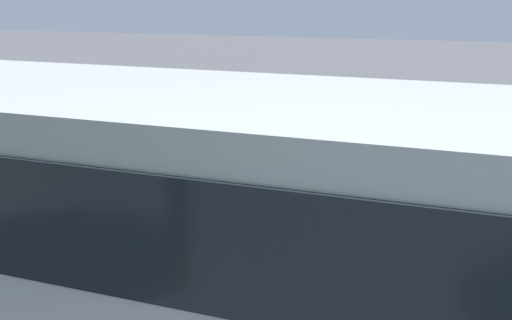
{
  "coord_description": "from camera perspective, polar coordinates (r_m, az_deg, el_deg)",
  "views": [
    {
      "loc": [
        -2.04,
        9.59,
        4.1
      ],
      "look_at": [
        0.69,
        0.42,
        1.1
      ],
      "focal_mm": 38.05,
      "sensor_mm": 36.0,
      "label": 1
    }
  ],
  "objects": [
    {
      "name": "stunt_motorcycle",
      "position": [
        13.11,
        -4.48,
        1.94
      ],
      "size": [
        1.99,
        0.87,
        1.23
      ],
      "color": "black",
      "rests_on": "ground_plane"
    },
    {
      "name": "bay_line_c",
      "position": [
        12.86,
        -3.72,
        -1.19
      ],
      "size": [
        0.21,
        4.53,
        0.01
      ],
      "color": "white",
      "rests_on": "ground_plane"
    },
    {
      "name": "bay_line_a",
      "position": [
        12.17,
        20.03,
        -3.36
      ],
      "size": [
        0.22,
        4.96,
        0.01
      ],
      "color": "white",
      "rests_on": "ground_plane"
    },
    {
      "name": "parked_motorcycle_blue",
      "position": [
        7.64,
        -2.21,
        -10.86
      ],
      "size": [
        2.04,
        0.65,
        0.99
      ],
      "color": "black",
      "rests_on": "ground_plane"
    },
    {
      "name": "ground_plane",
      "position": [
        10.63,
        4.24,
        -5.34
      ],
      "size": [
        80.0,
        80.0,
        0.0
      ],
      "primitive_type": "plane",
      "color": "#4C4C51"
    },
    {
      "name": "bay_line_b",
      "position": [
        12.25,
        7.81,
        -2.3
      ],
      "size": [
        0.19,
        3.84,
        0.01
      ],
      "color": "white",
      "rests_on": "ground_plane"
    },
    {
      "name": "parked_motorcycle_dark",
      "position": [
        8.74,
        -14.94,
        -7.68
      ],
      "size": [
        2.05,
        0.58,
        0.99
      ],
      "color": "black",
      "rests_on": "ground_plane"
    },
    {
      "name": "spectator_right",
      "position": [
        8.81,
        -11.17,
        -2.92
      ],
      "size": [
        0.57,
        0.33,
        1.81
      ],
      "color": "#473823",
      "rests_on": "ground_plane"
    },
    {
      "name": "bay_line_d",
      "position": [
        13.95,
        -13.82,
        -0.18
      ],
      "size": [
        0.2,
        4.08,
        0.01
      ],
      "color": "white",
      "rests_on": "ground_plane"
    },
    {
      "name": "tour_bus",
      "position": [
        5.48,
        -8.35,
        -9.42
      ],
      "size": [
        10.05,
        2.89,
        3.25
      ],
      "color": "#B7BABF",
      "rests_on": "ground_plane"
    },
    {
      "name": "spectator_far_left",
      "position": [
        8.12,
        11.23,
        -5.56
      ],
      "size": [
        0.57,
        0.33,
        1.66
      ],
      "color": "#473823",
      "rests_on": "ground_plane"
    },
    {
      "name": "spectator_centre",
      "position": [
        8.29,
        -3.67,
        -4.39
      ],
      "size": [
        0.58,
        0.37,
        1.73
      ],
      "color": "black",
      "rests_on": "ground_plane"
    },
    {
      "name": "spectator_left",
      "position": [
        8.38,
        4.33,
        -4.19
      ],
      "size": [
        0.58,
        0.35,
        1.72
      ],
      "color": "#473823",
      "rests_on": "ground_plane"
    }
  ]
}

